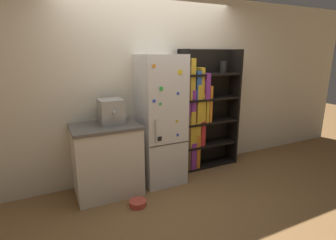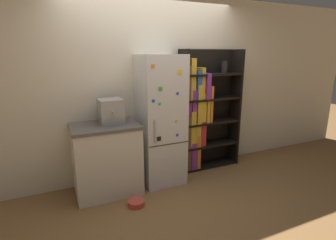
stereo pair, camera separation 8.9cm
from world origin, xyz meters
TOP-DOWN VIEW (x-y plane):
  - ground_plane at (0.00, 0.00)m, footprint 16.00×16.00m
  - wall_back at (0.00, 0.47)m, footprint 8.00×0.05m
  - refrigerator at (-0.00, 0.17)m, footprint 0.57×0.58m
  - bookshelf at (0.75, 0.33)m, footprint 0.98×0.30m
  - kitchen_counter at (-0.77, 0.16)m, footprint 0.84×0.61m
  - espresso_machine at (-0.67, 0.21)m, footprint 0.29×0.35m
  - pet_bowl at (-0.54, -0.33)m, footprint 0.21×0.21m

SIDE VIEW (x-z plane):
  - ground_plane at x=0.00m, z-range 0.00..0.00m
  - pet_bowl at x=-0.54m, z-range 0.00..0.07m
  - kitchen_counter at x=-0.77m, z-range 0.00..0.92m
  - bookshelf at x=0.75m, z-range -0.05..1.80m
  - refrigerator at x=0.00m, z-range 0.00..1.78m
  - espresso_machine at x=-0.67m, z-range 0.92..1.23m
  - wall_back at x=0.00m, z-range 0.00..2.60m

